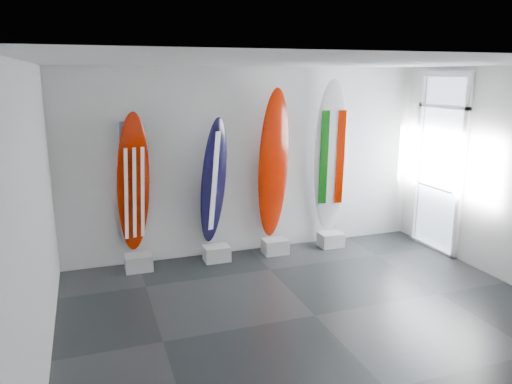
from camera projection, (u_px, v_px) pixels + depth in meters
name	position (u px, v px, depth m)	size (l,w,h in m)	color
floor	(315.00, 316.00, 6.01)	(6.00, 6.00, 0.00)	black
ceiling	(322.00, 63.00, 5.31)	(6.00, 6.00, 0.00)	white
wall_back	(250.00, 162.00, 7.96)	(6.00, 6.00, 0.00)	white
wall_front	(481.00, 280.00, 3.37)	(6.00, 6.00, 0.00)	white
wall_left	(36.00, 222.00, 4.70)	(5.00, 5.00, 0.00)	white
display_block_usa	(139.00, 263.00, 7.38)	(0.40, 0.30, 0.24)	silver
surfboard_usa	(133.00, 184.00, 7.20)	(0.49, 0.08, 2.16)	#8E1100
display_block_navy	(217.00, 253.00, 7.77)	(0.40, 0.30, 0.24)	silver
surfboard_navy	(214.00, 182.00, 7.60)	(0.46, 0.08, 2.05)	black
display_block_swiss	(275.00, 246.00, 8.09)	(0.40, 0.30, 0.24)	silver
surfboard_swiss	(274.00, 165.00, 7.87)	(0.56, 0.08, 2.46)	#8E1100
display_block_italy	(331.00, 240.00, 8.42)	(0.40, 0.30, 0.24)	silver
surfboard_italy	(331.00, 158.00, 8.18)	(0.58, 0.08, 2.58)	white
wall_outlet	(97.00, 246.00, 7.42)	(0.09, 0.02, 0.13)	silver
glass_door	(439.00, 165.00, 8.06)	(0.12, 1.16, 2.85)	white
balcony	(497.00, 212.00, 8.70)	(2.80, 2.20, 1.20)	slate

